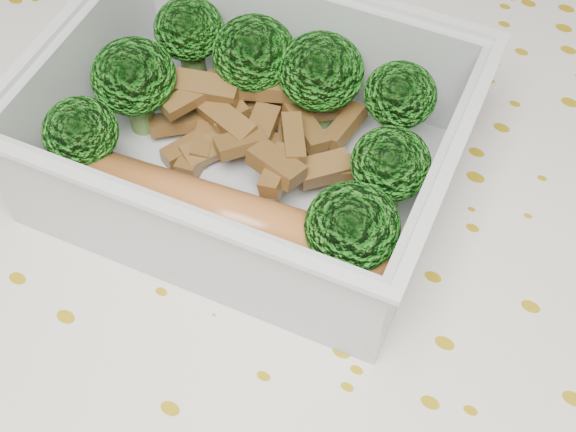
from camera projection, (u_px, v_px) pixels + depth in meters
The scene contains 6 objects.
dining_table at pixel (294, 339), 0.46m from camera, with size 1.40×0.90×0.75m.
tablecloth at pixel (294, 296), 0.41m from camera, with size 1.46×0.96×0.19m.
lunch_container at pixel (249, 148), 0.39m from camera, with size 0.21×0.18×0.07m.
broccoli_florets at pixel (263, 104), 0.39m from camera, with size 0.18×0.13×0.05m.
meat_pile at pixel (252, 127), 0.40m from camera, with size 0.13×0.08×0.03m.
sausage at pixel (217, 215), 0.37m from camera, with size 0.17×0.05×0.03m.
Camera 1 is at (0.10, -0.18, 1.08)m, focal length 50.00 mm.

